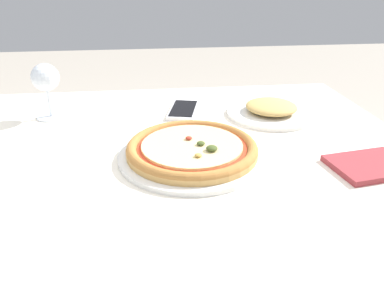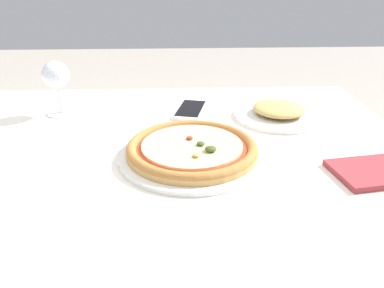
# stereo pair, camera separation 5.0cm
# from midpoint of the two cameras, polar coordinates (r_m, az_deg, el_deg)

# --- Properties ---
(dining_table) EXTENTS (1.43, 0.90, 0.74)m
(dining_table) POSITION_cam_midpoint_polar(r_m,az_deg,el_deg) (0.86, -12.55, -6.27)
(dining_table) COLOR #997047
(dining_table) RESTS_ON ground_plane
(pizza_plate) EXTENTS (0.30, 0.30, 0.04)m
(pizza_plate) POSITION_cam_midpoint_polar(r_m,az_deg,el_deg) (0.77, 1.88, -0.92)
(pizza_plate) COLOR white
(pizza_plate) RESTS_ON dining_table
(wine_glass_far_left) EXTENTS (0.08, 0.08, 0.14)m
(wine_glass_far_left) POSITION_cam_midpoint_polar(r_m,az_deg,el_deg) (1.03, -18.68, 9.57)
(wine_glass_far_left) COLOR silver
(wine_glass_far_left) RESTS_ON dining_table
(cell_phone) EXTENTS (0.10, 0.16, 0.01)m
(cell_phone) POSITION_cam_midpoint_polar(r_m,az_deg,el_deg) (1.02, 1.20, 5.21)
(cell_phone) COLOR white
(cell_phone) RESTS_ON dining_table
(side_plate) EXTENTS (0.23, 0.23, 0.04)m
(side_plate) POSITION_cam_midpoint_polar(r_m,az_deg,el_deg) (1.01, 14.48, 4.70)
(side_plate) COLOR white
(side_plate) RESTS_ON dining_table
(napkin_folded) EXTENTS (0.16, 0.13, 0.01)m
(napkin_folded) POSITION_cam_midpoint_polar(r_m,az_deg,el_deg) (0.80, 27.60, -3.82)
(napkin_folded) COLOR #933338
(napkin_folded) RESTS_ON dining_table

